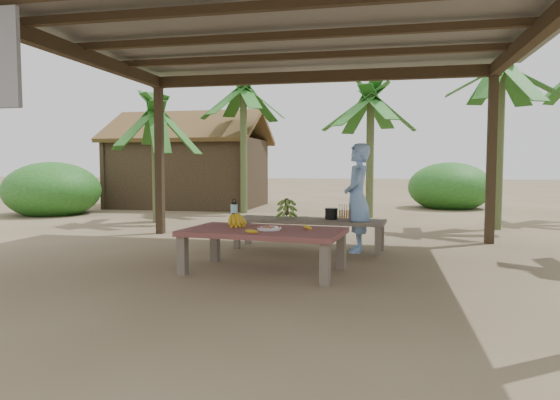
% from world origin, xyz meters
% --- Properties ---
extents(ground, '(80.00, 80.00, 0.00)m').
position_xyz_m(ground, '(0.00, 0.00, 0.00)').
color(ground, brown).
rests_on(ground, ground).
extents(pavilion, '(6.60, 5.60, 2.95)m').
position_xyz_m(pavilion, '(-0.01, -0.01, 2.78)').
color(pavilion, black).
rests_on(pavilion, ground).
extents(work_table, '(1.90, 1.19, 0.50)m').
position_xyz_m(work_table, '(-0.18, -0.51, 0.43)').
color(work_table, brown).
rests_on(work_table, ground).
extents(bench, '(2.25, 0.80, 0.45)m').
position_xyz_m(bench, '(0.09, 1.13, 0.39)').
color(bench, brown).
rests_on(bench, ground).
extents(ripe_banana_bunch, '(0.36, 0.33, 0.18)m').
position_xyz_m(ripe_banana_bunch, '(-0.60, -0.34, 0.59)').
color(ripe_banana_bunch, gold).
rests_on(ripe_banana_bunch, work_table).
extents(plate, '(0.27, 0.27, 0.04)m').
position_xyz_m(plate, '(-0.11, -0.57, 0.52)').
color(plate, white).
rests_on(plate, work_table).
extents(loose_banana_front, '(0.15, 0.08, 0.04)m').
position_xyz_m(loose_banana_front, '(-0.22, -0.88, 0.52)').
color(loose_banana_front, gold).
rests_on(loose_banana_front, work_table).
extents(loose_banana_side, '(0.14, 0.15, 0.04)m').
position_xyz_m(loose_banana_side, '(0.31, -0.40, 0.52)').
color(loose_banana_side, gold).
rests_on(loose_banana_side, work_table).
extents(water_flask, '(0.09, 0.09, 0.32)m').
position_xyz_m(water_flask, '(-0.66, -0.12, 0.63)').
color(water_flask, '#43B8D2').
rests_on(water_flask, work_table).
extents(green_banana_stalk, '(0.30, 0.30, 0.31)m').
position_xyz_m(green_banana_stalk, '(-0.24, 1.16, 0.61)').
color(green_banana_stalk, '#598C2D').
rests_on(green_banana_stalk, bench).
extents(cooking_pot, '(0.18, 0.18, 0.15)m').
position_xyz_m(cooking_pot, '(0.42, 1.16, 0.53)').
color(cooking_pot, black).
rests_on(cooking_pot, bench).
extents(skewer_rack, '(0.19, 0.10, 0.24)m').
position_xyz_m(skewer_rack, '(0.62, 1.03, 0.57)').
color(skewer_rack, '#A57F47').
rests_on(skewer_rack, bench).
extents(woman, '(0.41, 0.59, 1.54)m').
position_xyz_m(woman, '(0.79, 1.09, 0.77)').
color(woman, '#7AA4E7').
rests_on(woman, ground).
extents(hut, '(4.40, 3.43, 2.85)m').
position_xyz_m(hut, '(-4.50, 8.00, 1.10)').
color(hut, black).
rests_on(hut, ground).
extents(banana_plant_ne, '(1.80, 1.80, 3.36)m').
position_xyz_m(banana_plant_ne, '(3.29, 4.16, 2.87)').
color(banana_plant_ne, '#596638').
rests_on(banana_plant_ne, ground).
extents(banana_plant_n, '(1.80, 1.80, 3.06)m').
position_xyz_m(banana_plant_n, '(0.82, 5.84, 2.57)').
color(banana_plant_n, '#596638').
rests_on(banana_plant_n, ground).
extents(banana_plant_nw, '(1.80, 1.80, 3.45)m').
position_xyz_m(banana_plant_nw, '(-2.39, 6.33, 2.95)').
color(banana_plant_nw, '#596638').
rests_on(banana_plant_nw, ground).
extents(banana_plant_w, '(1.80, 1.80, 2.59)m').
position_xyz_m(banana_plant_w, '(-3.63, 3.88, 2.11)').
color(banana_plant_w, '#596638').
rests_on(banana_plant_w, ground).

